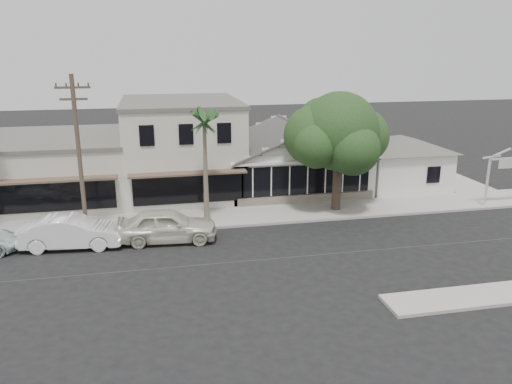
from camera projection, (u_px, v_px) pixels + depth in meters
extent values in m
plane|color=black|center=(262.00, 260.00, 25.14)|extent=(140.00, 140.00, 0.00)
cube|color=#9E9991|center=(108.00, 225.00, 29.89)|extent=(90.00, 3.50, 0.15)
cube|color=silver|center=(291.00, 169.00, 37.46)|extent=(10.00, 8.00, 3.00)
cube|color=black|center=(307.00, 180.00, 33.58)|extent=(8.80, 0.10, 2.00)
cube|color=#60564C|center=(307.00, 199.00, 33.98)|extent=(9.60, 0.18, 0.70)
cube|color=silver|center=(398.00, 167.00, 38.14)|extent=(6.00, 6.00, 3.00)
cube|color=white|center=(487.00, 184.00, 32.90)|extent=(0.12, 0.12, 3.30)
cube|color=beige|center=(182.00, 148.00, 36.34)|extent=(8.00, 10.00, 6.50)
cube|color=beige|center=(53.00, 170.00, 34.88)|extent=(10.00, 10.00, 4.20)
cylinder|color=brown|center=(80.00, 159.00, 27.01)|extent=(0.24, 0.24, 9.00)
cube|color=brown|center=(72.00, 87.00, 25.95)|extent=(1.80, 0.12, 0.12)
cube|color=brown|center=(74.00, 99.00, 26.12)|extent=(1.40, 0.12, 0.12)
imported|color=beige|center=(167.00, 225.00, 27.34)|extent=(5.59, 2.64, 1.85)
imported|color=white|center=(72.00, 232.00, 26.49)|extent=(5.42, 2.29, 1.74)
cylinder|color=#473A2B|center=(337.00, 189.00, 32.23)|extent=(0.57, 0.57, 3.06)
sphere|color=#193214|center=(339.00, 131.00, 31.19)|extent=(4.97, 4.97, 4.97)
sphere|color=#193214|center=(361.00, 136.00, 32.20)|extent=(3.63, 3.63, 3.63)
sphere|color=#193214|center=(314.00, 136.00, 31.33)|extent=(3.83, 3.83, 3.83)
sphere|color=#193214|center=(353.00, 149.00, 30.16)|extent=(3.25, 3.25, 3.25)
sphere|color=#193214|center=(323.00, 124.00, 32.44)|extent=(3.44, 3.44, 3.44)
sphere|color=#193214|center=(349.00, 117.00, 32.49)|extent=(3.06, 3.06, 3.06)
sphere|color=#193214|center=(317.00, 145.00, 30.32)|extent=(2.87, 2.87, 2.87)
cone|color=#726651|center=(206.00, 175.00, 29.68)|extent=(0.35, 0.35, 6.04)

